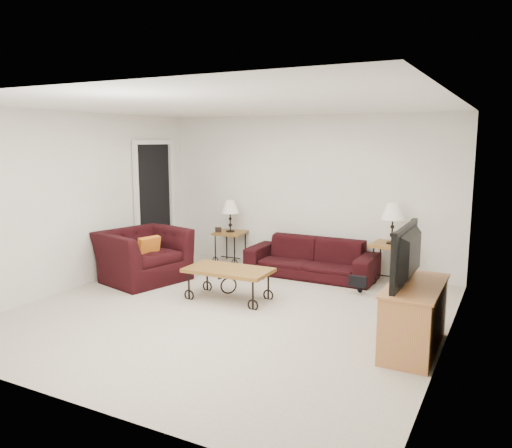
{
  "coord_description": "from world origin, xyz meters",
  "views": [
    {
      "loc": [
        3.06,
        -5.17,
        2.1
      ],
      "look_at": [
        0.0,
        0.7,
        1.0
      ],
      "focal_mm": 35.41,
      "sensor_mm": 36.0,
      "label": 1
    }
  ],
  "objects_px": {
    "lamp_right": "(393,223)",
    "television": "(415,255)",
    "side_table_left": "(230,247)",
    "armchair": "(143,256)",
    "side_table_right": "(391,263)",
    "lamp_left": "(230,216)",
    "tv_stand": "(414,317)",
    "coffee_table": "(229,284)",
    "backpack": "(360,276)",
    "sofa": "(311,258)"
  },
  "relations": [
    {
      "from": "lamp_right",
      "to": "television",
      "type": "bearing_deg",
      "value": -72.4
    },
    {
      "from": "side_table_left",
      "to": "television",
      "type": "distance_m",
      "value": 4.26
    },
    {
      "from": "armchair",
      "to": "side_table_right",
      "type": "bearing_deg",
      "value": -50.06
    },
    {
      "from": "side_table_right",
      "to": "lamp_left",
      "type": "relative_size",
      "value": 1.1
    },
    {
      "from": "side_table_right",
      "to": "tv_stand",
      "type": "distance_m",
      "value": 2.45
    },
    {
      "from": "coffee_table",
      "to": "lamp_left",
      "type": "bearing_deg",
      "value": 119.7
    },
    {
      "from": "lamp_left",
      "to": "armchair",
      "type": "distance_m",
      "value": 1.75
    },
    {
      "from": "tv_stand",
      "to": "television",
      "type": "xyz_separation_m",
      "value": [
        -0.02,
        0.0,
        0.64
      ]
    },
    {
      "from": "coffee_table",
      "to": "tv_stand",
      "type": "bearing_deg",
      "value": -12.32
    },
    {
      "from": "side_table_right",
      "to": "backpack",
      "type": "relative_size",
      "value": 1.25
    },
    {
      "from": "tv_stand",
      "to": "armchair",
      "type": "bearing_deg",
      "value": 169.72
    },
    {
      "from": "sofa",
      "to": "coffee_table",
      "type": "xyz_separation_m",
      "value": [
        -0.54,
        -1.6,
        -0.08
      ]
    },
    {
      "from": "sofa",
      "to": "armchair",
      "type": "height_order",
      "value": "armchair"
    },
    {
      "from": "lamp_left",
      "to": "armchair",
      "type": "xyz_separation_m",
      "value": [
        -0.59,
        -1.58,
        -0.43
      ]
    },
    {
      "from": "coffee_table",
      "to": "television",
      "type": "xyz_separation_m",
      "value": [
        2.47,
        -0.54,
        0.77
      ]
    },
    {
      "from": "side_table_right",
      "to": "armchair",
      "type": "height_order",
      "value": "armchair"
    },
    {
      "from": "lamp_left",
      "to": "armchair",
      "type": "bearing_deg",
      "value": -110.54
    },
    {
      "from": "armchair",
      "to": "backpack",
      "type": "bearing_deg",
      "value": -59.19
    },
    {
      "from": "side_table_left",
      "to": "armchair",
      "type": "distance_m",
      "value": 1.7
    },
    {
      "from": "side_table_right",
      "to": "television",
      "type": "height_order",
      "value": "television"
    },
    {
      "from": "sofa",
      "to": "lamp_right",
      "type": "relative_size",
      "value": 3.34
    },
    {
      "from": "side_table_right",
      "to": "television",
      "type": "bearing_deg",
      "value": -72.4
    },
    {
      "from": "sofa",
      "to": "coffee_table",
      "type": "height_order",
      "value": "sofa"
    },
    {
      "from": "coffee_table",
      "to": "lamp_right",
      "type": "bearing_deg",
      "value": 45.8
    },
    {
      "from": "tv_stand",
      "to": "side_table_right",
      "type": "bearing_deg",
      "value": 108.05
    },
    {
      "from": "lamp_right",
      "to": "television",
      "type": "distance_m",
      "value": 2.44
    },
    {
      "from": "side_table_left",
      "to": "lamp_left",
      "type": "xyz_separation_m",
      "value": [
        0.0,
        0.0,
        0.55
      ]
    },
    {
      "from": "armchair",
      "to": "television",
      "type": "height_order",
      "value": "television"
    },
    {
      "from": "side_table_right",
      "to": "armchair",
      "type": "relative_size",
      "value": 0.51
    },
    {
      "from": "armchair",
      "to": "tv_stand",
      "type": "relative_size",
      "value": 1.04
    },
    {
      "from": "side_table_left",
      "to": "side_table_right",
      "type": "bearing_deg",
      "value": 0.0
    },
    {
      "from": "side_table_left",
      "to": "coffee_table",
      "type": "distance_m",
      "value": 2.06
    },
    {
      "from": "lamp_left",
      "to": "lamp_right",
      "type": "bearing_deg",
      "value": 0.0
    },
    {
      "from": "lamp_right",
      "to": "armchair",
      "type": "height_order",
      "value": "lamp_right"
    },
    {
      "from": "lamp_right",
      "to": "backpack",
      "type": "xyz_separation_m",
      "value": [
        -0.26,
        -0.69,
        -0.66
      ]
    },
    {
      "from": "side_table_right",
      "to": "lamp_right",
      "type": "xyz_separation_m",
      "value": [
        0.0,
        0.0,
        0.6
      ]
    },
    {
      "from": "side_table_right",
      "to": "armchair",
      "type": "xyz_separation_m",
      "value": [
        -3.35,
        -1.58,
        0.09
      ]
    },
    {
      "from": "side_table_left",
      "to": "lamp_right",
      "type": "relative_size",
      "value": 0.91
    },
    {
      "from": "sofa",
      "to": "lamp_right",
      "type": "height_order",
      "value": "lamp_right"
    },
    {
      "from": "tv_stand",
      "to": "backpack",
      "type": "relative_size",
      "value": 2.38
    },
    {
      "from": "lamp_left",
      "to": "television",
      "type": "bearing_deg",
      "value": -33.7
    },
    {
      "from": "coffee_table",
      "to": "armchair",
      "type": "bearing_deg",
      "value": 172.93
    },
    {
      "from": "coffee_table",
      "to": "side_table_right",
      "type": "bearing_deg",
      "value": 45.8
    },
    {
      "from": "tv_stand",
      "to": "sofa",
      "type": "bearing_deg",
      "value": 132.21
    },
    {
      "from": "television",
      "to": "backpack",
      "type": "relative_size",
      "value": 2.13
    },
    {
      "from": "lamp_right",
      "to": "lamp_left",
      "type": "bearing_deg",
      "value": 180.0
    },
    {
      "from": "lamp_right",
      "to": "tv_stand",
      "type": "relative_size",
      "value": 0.53
    },
    {
      "from": "sofa",
      "to": "lamp_left",
      "type": "bearing_deg",
      "value": 173.43
    },
    {
      "from": "sofa",
      "to": "lamp_right",
      "type": "xyz_separation_m",
      "value": [
        1.19,
        0.18,
        0.61
      ]
    },
    {
      "from": "lamp_left",
      "to": "armchair",
      "type": "height_order",
      "value": "lamp_left"
    }
  ]
}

